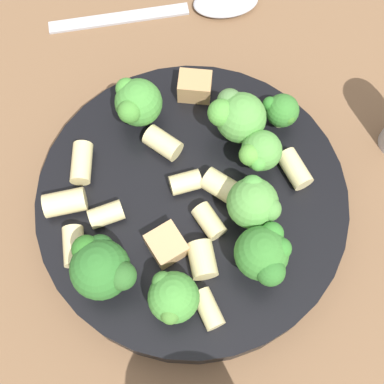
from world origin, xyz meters
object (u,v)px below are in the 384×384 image
(rigatoni_1, at_px, (186,182))
(rigatoni_6, at_px, (82,163))
(broccoli_floret_3, at_px, (171,297))
(rigatoni_2, at_px, (65,202))
(rigatoni_5, at_px, (209,221))
(rigatoni_3, at_px, (295,169))
(chicken_chunk_1, at_px, (195,87))
(spoon, at_px, (194,5))
(rigatoni_0, at_px, (74,246))
(rigatoni_10, at_px, (163,143))
(rigatoni_9, at_px, (222,187))
(chicken_chunk_0, at_px, (167,245))
(broccoli_floret_2, at_px, (260,152))
(broccoli_floret_5, at_px, (237,116))
(broccoli_floret_6, at_px, (254,202))
(rigatoni_7, at_px, (202,260))
(rigatoni_4, at_px, (208,309))
(rigatoni_8, at_px, (106,214))
(broccoli_floret_1, at_px, (137,102))
(pasta_bowl, at_px, (192,203))
(broccoli_floret_4, at_px, (264,254))
(broccoli_floret_7, at_px, (101,267))
(broccoli_floret_0, at_px, (282,111))

(rigatoni_1, height_order, rigatoni_6, same)
(broccoli_floret_3, distance_m, rigatoni_2, 0.10)
(rigatoni_5, bearing_deg, rigatoni_3, -48.89)
(chicken_chunk_1, xyz_separation_m, spoon, (0.11, 0.02, -0.04))
(rigatoni_0, height_order, rigatoni_10, rigatoni_10)
(rigatoni_9, bearing_deg, rigatoni_3, -66.41)
(chicken_chunk_0, bearing_deg, broccoli_floret_3, -165.45)
(rigatoni_10, bearing_deg, broccoli_floret_2, -93.43)
(rigatoni_5, height_order, spoon, rigatoni_5)
(broccoli_floret_3, xyz_separation_m, rigatoni_2, (0.06, 0.08, -0.01))
(rigatoni_10, bearing_deg, chicken_chunk_1, -17.71)
(broccoli_floret_5, relative_size, broccoli_floret_6, 1.00)
(rigatoni_7, xyz_separation_m, rigatoni_9, (0.05, -0.01, -0.00))
(rigatoni_7, bearing_deg, rigatoni_2, 75.41)
(rigatoni_0, distance_m, rigatoni_4, 0.10)
(rigatoni_1, height_order, rigatoni_8, same)
(broccoli_floret_3, relative_size, broccoli_floret_6, 0.85)
(broccoli_floret_1, distance_m, broccoli_floret_3, 0.14)
(broccoli_floret_3, distance_m, rigatoni_8, 0.08)
(pasta_bowl, distance_m, broccoli_floret_4, 0.08)
(rigatoni_1, bearing_deg, broccoli_floret_7, 150.09)
(broccoli_floret_6, height_order, chicken_chunk_1, broccoli_floret_6)
(pasta_bowl, distance_m, rigatoni_4, 0.08)
(pasta_bowl, distance_m, rigatoni_6, 0.09)
(broccoli_floret_5, distance_m, rigatoni_6, 0.12)
(rigatoni_6, bearing_deg, broccoli_floret_0, -66.90)
(broccoli_floret_0, bearing_deg, rigatoni_9, 150.24)
(broccoli_floret_6, distance_m, spoon, 0.22)
(rigatoni_0, bearing_deg, rigatoni_5, -70.23)
(rigatoni_0, distance_m, chicken_chunk_0, 0.06)
(broccoli_floret_0, distance_m, broccoli_floret_7, 0.17)
(broccoli_floret_6, distance_m, rigatoni_8, 0.10)
(rigatoni_1, bearing_deg, rigatoni_6, 87.32)
(rigatoni_1, distance_m, rigatoni_6, 0.08)
(rigatoni_0, bearing_deg, broccoli_floret_3, -110.18)
(rigatoni_0, bearing_deg, broccoli_floret_6, -69.64)
(broccoli_floret_4, bearing_deg, rigatoni_9, 33.55)
(chicken_chunk_0, xyz_separation_m, chicken_chunk_1, (0.13, -0.00, 0.00))
(broccoli_floret_2, relative_size, broccoli_floret_7, 0.81)
(rigatoni_4, bearing_deg, rigatoni_7, 14.98)
(rigatoni_7, bearing_deg, rigatoni_4, -165.02)
(rigatoni_1, relative_size, rigatoni_6, 0.74)
(rigatoni_7, height_order, chicken_chunk_1, chicken_chunk_1)
(broccoli_floret_2, distance_m, chicken_chunk_0, 0.09)
(rigatoni_1, height_order, rigatoni_7, rigatoni_7)
(rigatoni_1, height_order, rigatoni_5, same)
(broccoli_floret_3, bearing_deg, broccoli_floret_2, -22.49)
(rigatoni_1, relative_size, rigatoni_3, 0.79)
(pasta_bowl, height_order, rigatoni_3, rigatoni_3)
(broccoli_floret_3, xyz_separation_m, rigatoni_7, (0.03, -0.02, -0.01))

